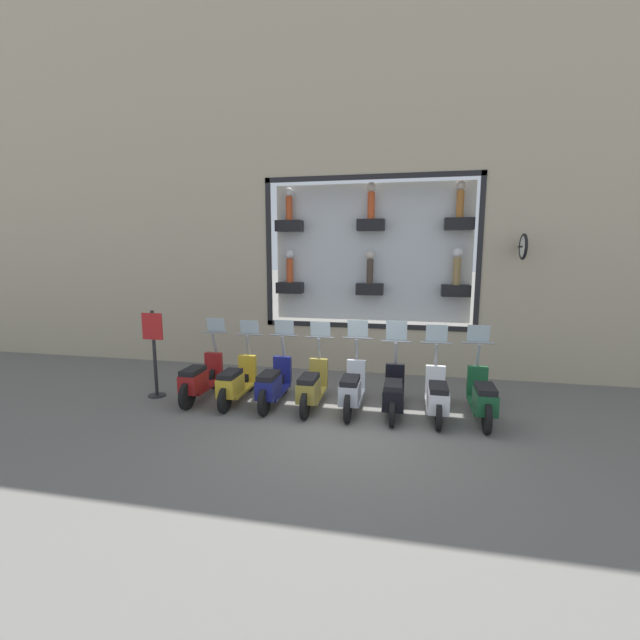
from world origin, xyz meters
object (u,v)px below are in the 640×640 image
object	(u,v)px
scooter_olive_4	(312,387)
scooter_navy_5	(273,384)
scooter_black_2	(394,393)
scooter_white_1	(437,396)
scooter_silver_3	(352,389)
scooter_yellow_6	(236,382)
scooter_red_7	(200,379)
scooter_green_0	(482,397)
shop_sign_post	(154,350)

from	to	relation	value
scooter_olive_4	scooter_navy_5	size ratio (longest dim) A/B	1.00
scooter_black_2	scooter_olive_4	world-z (taller)	scooter_black_2
scooter_black_2	scooter_navy_5	bearing A→B (deg)	89.92
scooter_white_1	scooter_silver_3	xyz separation A→B (m)	(0.01, 1.56, 0.02)
scooter_yellow_6	scooter_red_7	size ratio (longest dim) A/B	1.00
scooter_white_1	scooter_black_2	world-z (taller)	scooter_black_2
scooter_olive_4	scooter_red_7	world-z (taller)	scooter_red_7
scooter_navy_5	scooter_white_1	bearing A→B (deg)	-90.07
scooter_green_0	scooter_silver_3	world-z (taller)	scooter_silver_3
scooter_green_0	scooter_yellow_6	world-z (taller)	scooter_green_0
scooter_olive_4	shop_sign_post	size ratio (longest dim) A/B	0.99
scooter_green_0	shop_sign_post	xyz separation A→B (m)	(0.01, 6.49, 0.55)
scooter_navy_5	scooter_yellow_6	world-z (taller)	scooter_navy_5
scooter_black_2	scooter_white_1	bearing A→B (deg)	-90.05
scooter_olive_4	scooter_navy_5	bearing A→B (deg)	89.87
scooter_black_2	scooter_navy_5	world-z (taller)	scooter_black_2
scooter_green_0	scooter_olive_4	size ratio (longest dim) A/B	1.00
scooter_silver_3	scooter_olive_4	size ratio (longest dim) A/B	1.00
scooter_black_2	scooter_yellow_6	world-z (taller)	scooter_black_2
scooter_black_2	scooter_navy_5	distance (m)	2.34
scooter_olive_4	scooter_navy_5	distance (m)	0.78
scooter_black_2	scooter_olive_4	size ratio (longest dim) A/B	0.99
scooter_black_2	scooter_red_7	size ratio (longest dim) A/B	0.99
scooter_olive_4	scooter_yellow_6	distance (m)	1.56
scooter_yellow_6	shop_sign_post	world-z (taller)	shop_sign_post
scooter_olive_4	shop_sign_post	bearing A→B (deg)	89.69
scooter_white_1	scooter_navy_5	size ratio (longest dim) A/B	0.99
scooter_white_1	scooter_yellow_6	size ratio (longest dim) A/B	1.00
scooter_yellow_6	scooter_navy_5	bearing A→B (deg)	-89.78
scooter_green_0	scooter_olive_4	distance (m)	3.13
scooter_black_2	scooter_silver_3	xyz separation A→B (m)	(0.01, 0.78, 0.02)
scooter_black_2	scooter_yellow_6	size ratio (longest dim) A/B	1.00
scooter_silver_3	scooter_olive_4	xyz separation A→B (m)	(-0.00, 0.78, -0.01)
scooter_olive_4	scooter_yellow_6	xyz separation A→B (m)	(-0.00, 1.56, -0.00)
scooter_green_0	shop_sign_post	world-z (taller)	shop_sign_post
scooter_red_7	shop_sign_post	bearing A→B (deg)	89.14
scooter_green_0	scooter_olive_4	world-z (taller)	scooter_green_0
scooter_silver_3	shop_sign_post	distance (m)	4.18
scooter_green_0	scooter_yellow_6	xyz separation A→B (m)	(-0.00, 4.69, -0.01)
scooter_white_1	scooter_olive_4	bearing A→B (deg)	89.94
scooter_green_0	shop_sign_post	size ratio (longest dim) A/B	0.99
scooter_yellow_6	shop_sign_post	size ratio (longest dim) A/B	0.99
scooter_silver_3	shop_sign_post	size ratio (longest dim) A/B	0.99
scooter_green_0	scooter_navy_5	bearing A→B (deg)	90.03
scooter_silver_3	shop_sign_post	world-z (taller)	shop_sign_post
scooter_green_0	scooter_yellow_6	distance (m)	4.69
scooter_yellow_6	scooter_red_7	distance (m)	0.78
scooter_black_2	shop_sign_post	size ratio (longest dim) A/B	0.98
scooter_silver_3	scooter_yellow_6	size ratio (longest dim) A/B	1.00
scooter_red_7	scooter_white_1	bearing A→B (deg)	-90.06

